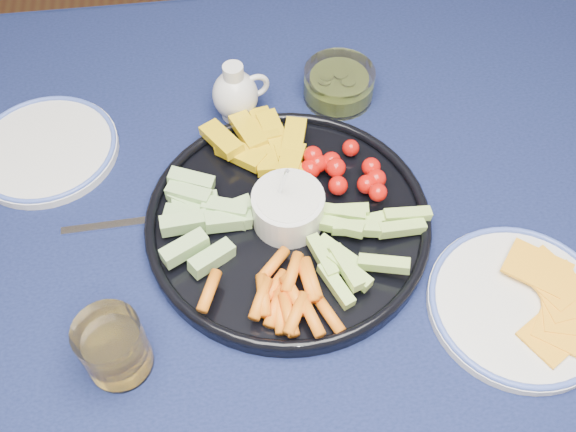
{
  "coord_description": "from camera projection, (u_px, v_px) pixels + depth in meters",
  "views": [
    {
      "loc": [
        -0.02,
        -0.44,
        1.45
      ],
      "look_at": [
        0.04,
        0.03,
        0.77
      ],
      "focal_mm": 40.0,
      "sensor_mm": 36.0,
      "label": 1
    }
  ],
  "objects": [
    {
      "name": "dining_table",
      "position": [
        259.0,
        282.0,
        0.9
      ],
      "size": [
        1.67,
        1.07,
        0.75
      ],
      "color": "#452F17",
      "rests_on": "ground"
    },
    {
      "name": "crudite_platter",
      "position": [
        286.0,
        218.0,
        0.83
      ],
      "size": [
        0.37,
        0.37,
        0.12
      ],
      "color": "black",
      "rests_on": "dining_table"
    },
    {
      "name": "creamer_pitcher",
      "position": [
        236.0,
        94.0,
        0.94
      ],
      "size": [
        0.09,
        0.07,
        0.09
      ],
      "color": "silver",
      "rests_on": "dining_table"
    },
    {
      "name": "pickle_bowl",
      "position": [
        339.0,
        85.0,
        0.97
      ],
      "size": [
        0.11,
        0.11,
        0.05
      ],
      "color": "white",
      "rests_on": "dining_table"
    },
    {
      "name": "cheese_plate",
      "position": [
        520.0,
        303.0,
        0.77
      ],
      "size": [
        0.22,
        0.22,
        0.03
      ],
      "color": "silver",
      "rests_on": "dining_table"
    },
    {
      "name": "juice_tumbler",
      "position": [
        115.0,
        349.0,
        0.71
      ],
      "size": [
        0.07,
        0.07,
        0.09
      ],
      "color": "white",
      "rests_on": "dining_table"
    },
    {
      "name": "fork_left",
      "position": [
        147.0,
        221.0,
        0.85
      ],
      "size": [
        0.19,
        0.03,
        0.0
      ],
      "color": "silver",
      "rests_on": "dining_table"
    },
    {
      "name": "fork_right",
      "position": [
        576.0,
        288.0,
        0.8
      ],
      "size": [
        0.1,
        0.14,
        0.0
      ],
      "color": "silver",
      "rests_on": "dining_table"
    },
    {
      "name": "side_plate_extra",
      "position": [
        46.0,
        149.0,
        0.92
      ],
      "size": [
        0.2,
        0.2,
        0.02
      ],
      "color": "silver",
      "rests_on": "dining_table"
    }
  ]
}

